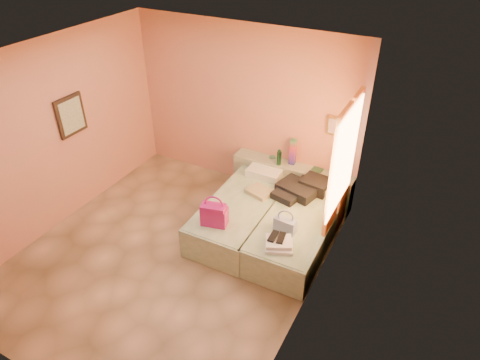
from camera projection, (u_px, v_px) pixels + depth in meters
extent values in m
plane|color=tan|center=(172.00, 254.00, 6.20)|extent=(4.50, 4.50, 0.00)
cube|color=tan|center=(244.00, 109.00, 7.09)|extent=(4.00, 0.02, 2.80)
cube|color=tan|center=(51.00, 138.00, 6.21)|extent=(0.02, 4.50, 2.80)
cube|color=tan|center=(312.00, 219.00, 4.65)|extent=(0.02, 4.50, 2.80)
cube|color=beige|center=(150.00, 64.00, 4.66)|extent=(4.00, 4.50, 0.02)
cube|color=#FFDB9E|center=(345.00, 159.00, 5.52)|extent=(0.02, 1.10, 1.40)
cube|color=orange|center=(335.00, 186.00, 5.62)|extent=(0.05, 0.55, 2.20)
cube|color=orange|center=(348.00, 165.00, 6.06)|extent=(0.05, 0.45, 2.20)
cube|color=#302015|center=(71.00, 116.00, 6.39)|extent=(0.04, 0.50, 0.60)
cube|color=gold|center=(335.00, 126.00, 6.43)|extent=(0.25, 0.04, 0.30)
cube|color=#9DA788|center=(291.00, 182.00, 7.19)|extent=(2.05, 0.30, 0.65)
cube|color=beige|center=(242.00, 214.00, 6.59)|extent=(0.93, 2.01, 0.50)
cube|color=beige|center=(297.00, 231.00, 6.25)|extent=(0.93, 2.01, 0.50)
cylinder|color=#133622|center=(279.00, 158.00, 6.97)|extent=(0.09, 0.09, 0.26)
cube|color=#B41673|center=(293.00, 152.00, 6.95)|extent=(0.10, 0.10, 0.44)
cylinder|color=#488561|center=(272.00, 157.00, 7.21)|extent=(0.14, 0.14, 0.03)
cube|color=#294D34|center=(317.00, 169.00, 6.88)|extent=(0.18, 0.14, 0.03)
cube|color=white|center=(336.00, 172.00, 6.59)|extent=(0.24, 0.24, 0.27)
cube|color=#B41673|center=(214.00, 214.00, 5.90)|extent=(0.39, 0.28, 0.33)
cube|color=tan|center=(260.00, 192.00, 6.59)|extent=(0.44, 0.39, 0.06)
cube|color=black|center=(301.00, 189.00, 6.55)|extent=(0.75, 0.75, 0.19)
cube|color=#3D5993|center=(285.00, 225.00, 5.81)|extent=(0.32, 0.16, 0.20)
cube|color=white|center=(279.00, 245.00, 5.55)|extent=(0.44, 0.41, 0.10)
cube|color=black|center=(277.00, 237.00, 5.58)|extent=(0.19, 0.24, 0.02)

